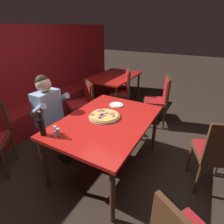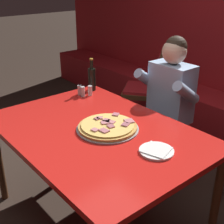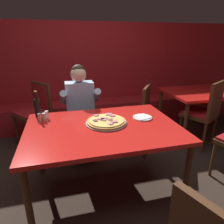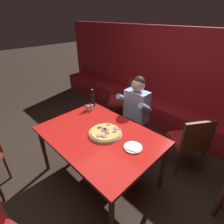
{
  "view_description": "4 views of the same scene",
  "coord_description": "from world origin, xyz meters",
  "px_view_note": "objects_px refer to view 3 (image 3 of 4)",
  "views": [
    {
      "loc": [
        -1.71,
        -1.03,
        1.87
      ],
      "look_at": [
        0.22,
        0.04,
        0.78
      ],
      "focal_mm": 28.0,
      "sensor_mm": 36.0,
      "label": 1
    },
    {
      "loc": [
        1.52,
        -1.12,
        1.76
      ],
      "look_at": [
        0.02,
        0.12,
        0.87
      ],
      "focal_mm": 50.0,
      "sensor_mm": 36.0,
      "label": 2
    },
    {
      "loc": [
        -0.36,
        -1.79,
        1.59
      ],
      "look_at": [
        0.12,
        0.09,
        0.88
      ],
      "focal_mm": 32.0,
      "sensor_mm": 36.0,
      "label": 3
    },
    {
      "loc": [
        1.36,
        -1.14,
        2.1
      ],
      "look_at": [
        -0.04,
        0.27,
        0.97
      ],
      "focal_mm": 28.0,
      "sensor_mm": 36.0,
      "label": 4
    }
  ],
  "objects_px": {
    "main_dining_table": "(103,132)",
    "plate_white_paper": "(142,117)",
    "shaker_oregano": "(40,118)",
    "shaker_black_pepper": "(47,115)",
    "dining_chair_side_aisle": "(36,108)",
    "background_dining_table": "(207,95)",
    "beer_bottle": "(37,107)",
    "diner_seated_blue_shirt": "(81,107)",
    "pizza": "(106,122)",
    "shaker_parmesan": "(44,117)",
    "dining_chair_far_right": "(206,110)",
    "dining_chair_near_right": "(138,109)"
  },
  "relations": [
    {
      "from": "pizza",
      "to": "dining_chair_side_aisle",
      "type": "height_order",
      "value": "dining_chair_side_aisle"
    },
    {
      "from": "shaker_black_pepper",
      "to": "shaker_oregano",
      "type": "xyz_separation_m",
      "value": [
        -0.07,
        -0.06,
        0.0
      ]
    },
    {
      "from": "dining_chair_near_right",
      "to": "background_dining_table",
      "type": "distance_m",
      "value": 1.25
    },
    {
      "from": "shaker_parmesan",
      "to": "shaker_black_pepper",
      "type": "xyz_separation_m",
      "value": [
        0.02,
        0.06,
        0.0
      ]
    },
    {
      "from": "dining_chair_far_right",
      "to": "dining_chair_near_right",
      "type": "bearing_deg",
      "value": 155.62
    },
    {
      "from": "pizza",
      "to": "diner_seated_blue_shirt",
      "type": "bearing_deg",
      "value": 103.14
    },
    {
      "from": "shaker_oregano",
      "to": "beer_bottle",
      "type": "bearing_deg",
      "value": 100.5
    },
    {
      "from": "plate_white_paper",
      "to": "shaker_oregano",
      "type": "xyz_separation_m",
      "value": [
        -1.08,
        0.18,
        0.03
      ]
    },
    {
      "from": "beer_bottle",
      "to": "shaker_parmesan",
      "type": "xyz_separation_m",
      "value": [
        0.07,
        -0.15,
        -0.07
      ]
    },
    {
      "from": "beer_bottle",
      "to": "dining_chair_far_right",
      "type": "xyz_separation_m",
      "value": [
        2.33,
        0.15,
        -0.28
      ]
    },
    {
      "from": "beer_bottle",
      "to": "background_dining_table",
      "type": "bearing_deg",
      "value": 11.5
    },
    {
      "from": "shaker_parmesan",
      "to": "dining_chair_far_right",
      "type": "xyz_separation_m",
      "value": [
        2.25,
        0.3,
        -0.21
      ]
    },
    {
      "from": "dining_chair_far_right",
      "to": "dining_chair_near_right",
      "type": "relative_size",
      "value": 1.12
    },
    {
      "from": "diner_seated_blue_shirt",
      "to": "background_dining_table",
      "type": "relative_size",
      "value": 0.9
    },
    {
      "from": "beer_bottle",
      "to": "shaker_oregano",
      "type": "relative_size",
      "value": 3.4
    },
    {
      "from": "pizza",
      "to": "shaker_black_pepper",
      "type": "height_order",
      "value": "shaker_black_pepper"
    },
    {
      "from": "shaker_parmesan",
      "to": "background_dining_table",
      "type": "relative_size",
      "value": 0.06
    },
    {
      "from": "beer_bottle",
      "to": "dining_chair_side_aisle",
      "type": "xyz_separation_m",
      "value": [
        -0.14,
        0.91,
        -0.31
      ]
    },
    {
      "from": "main_dining_table",
      "to": "beer_bottle",
      "type": "distance_m",
      "value": 0.8
    },
    {
      "from": "beer_bottle",
      "to": "diner_seated_blue_shirt",
      "type": "xyz_separation_m",
      "value": [
        0.51,
        0.41,
        -0.18
      ]
    },
    {
      "from": "beer_bottle",
      "to": "background_dining_table",
      "type": "distance_m",
      "value": 2.72
    },
    {
      "from": "main_dining_table",
      "to": "shaker_oregano",
      "type": "relative_size",
      "value": 17.48
    },
    {
      "from": "plate_white_paper",
      "to": "shaker_parmesan",
      "type": "height_order",
      "value": "shaker_parmesan"
    },
    {
      "from": "main_dining_table",
      "to": "plate_white_paper",
      "type": "distance_m",
      "value": 0.48
    },
    {
      "from": "pizza",
      "to": "shaker_black_pepper",
      "type": "relative_size",
      "value": 4.96
    },
    {
      "from": "shaker_black_pepper",
      "to": "beer_bottle",
      "type": "bearing_deg",
      "value": 136.1
    },
    {
      "from": "background_dining_table",
      "to": "plate_white_paper",
      "type": "bearing_deg",
      "value": -150.38
    },
    {
      "from": "main_dining_table",
      "to": "background_dining_table",
      "type": "distance_m",
      "value": 2.24
    },
    {
      "from": "beer_bottle",
      "to": "shaker_black_pepper",
      "type": "bearing_deg",
      "value": -43.9
    },
    {
      "from": "background_dining_table",
      "to": "shaker_black_pepper",
      "type": "bearing_deg",
      "value": -166.12
    },
    {
      "from": "beer_bottle",
      "to": "dining_chair_side_aisle",
      "type": "distance_m",
      "value": 0.97
    },
    {
      "from": "main_dining_table",
      "to": "background_dining_table",
      "type": "xyz_separation_m",
      "value": [
        2.01,
        0.98,
        -0.01
      ]
    },
    {
      "from": "dining_chair_side_aisle",
      "to": "main_dining_table",
      "type": "bearing_deg",
      "value": -59.68
    },
    {
      "from": "beer_bottle",
      "to": "shaker_black_pepper",
      "type": "relative_size",
      "value": 3.4
    },
    {
      "from": "diner_seated_blue_shirt",
      "to": "shaker_oregano",
      "type": "bearing_deg",
      "value": -130.65
    },
    {
      "from": "shaker_black_pepper",
      "to": "dining_chair_near_right",
      "type": "distance_m",
      "value": 1.5
    },
    {
      "from": "beer_bottle",
      "to": "shaker_black_pepper",
      "type": "distance_m",
      "value": 0.15
    },
    {
      "from": "shaker_oregano",
      "to": "dining_chair_side_aisle",
      "type": "relative_size",
      "value": 0.09
    },
    {
      "from": "dining_chair_side_aisle",
      "to": "plate_white_paper",
      "type": "bearing_deg",
      "value": -44.99
    },
    {
      "from": "shaker_black_pepper",
      "to": "dining_chair_side_aisle",
      "type": "xyz_separation_m",
      "value": [
        -0.24,
        1.0,
        -0.24
      ]
    },
    {
      "from": "main_dining_table",
      "to": "dining_chair_far_right",
      "type": "height_order",
      "value": "dining_chair_far_right"
    },
    {
      "from": "pizza",
      "to": "shaker_black_pepper",
      "type": "bearing_deg",
      "value": 154.38
    },
    {
      "from": "pizza",
      "to": "background_dining_table",
      "type": "xyz_separation_m",
      "value": [
        1.96,
        0.92,
        -0.1
      ]
    },
    {
      "from": "plate_white_paper",
      "to": "shaker_black_pepper",
      "type": "relative_size",
      "value": 2.44
    },
    {
      "from": "dining_chair_far_right",
      "to": "background_dining_table",
      "type": "height_order",
      "value": "dining_chair_far_right"
    },
    {
      "from": "plate_white_paper",
      "to": "dining_chair_side_aisle",
      "type": "height_order",
      "value": "dining_chair_side_aisle"
    },
    {
      "from": "plate_white_paper",
      "to": "shaker_parmesan",
      "type": "relative_size",
      "value": 2.44
    },
    {
      "from": "shaker_parmesan",
      "to": "dining_chair_side_aisle",
      "type": "bearing_deg",
      "value": 101.51
    },
    {
      "from": "dining_chair_near_right",
      "to": "background_dining_table",
      "type": "xyz_separation_m",
      "value": [
        1.24,
        -0.02,
        0.15
      ]
    },
    {
      "from": "diner_seated_blue_shirt",
      "to": "dining_chair_far_right",
      "type": "height_order",
      "value": "diner_seated_blue_shirt"
    }
  ]
}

